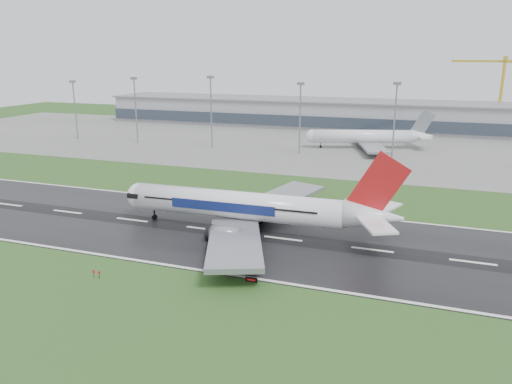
% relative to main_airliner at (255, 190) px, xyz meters
% --- Properties ---
extents(ground, '(520.00, 520.00, 0.00)m').
position_rel_main_airliner_xyz_m(ground, '(-32.03, -3.06, -10.09)').
color(ground, '#24491B').
rests_on(ground, ground).
extents(runway, '(400.00, 45.00, 0.10)m').
position_rel_main_airliner_xyz_m(runway, '(-32.03, -3.06, -10.04)').
color(runway, black).
rests_on(runway, ground).
extents(apron, '(400.00, 130.00, 0.08)m').
position_rel_main_airliner_xyz_m(apron, '(-32.03, 121.94, -10.05)').
color(apron, slate).
rests_on(apron, ground).
extents(terminal, '(240.00, 36.00, 15.00)m').
position_rel_main_airliner_xyz_m(terminal, '(-32.03, 181.94, -2.59)').
color(terminal, gray).
rests_on(terminal, ground).
extents(main_airliner, '(69.47, 66.35, 19.98)m').
position_rel_main_airliner_xyz_m(main_airliner, '(0.00, 0.00, 0.00)').
color(main_airliner, white).
rests_on(main_airliner, runway).
extents(parked_airliner, '(70.96, 68.33, 16.91)m').
position_rel_main_airliner_xyz_m(parked_airliner, '(10.91, 119.11, -1.56)').
color(parked_airliner, silver).
rests_on(parked_airliner, apron).
extents(tower_crane, '(39.70, 13.10, 40.42)m').
position_rel_main_airliner_xyz_m(tower_crane, '(72.21, 196.94, 10.12)').
color(tower_crane, gold).
rests_on(tower_crane, ground).
extents(runway_sign, '(2.30, 0.78, 1.04)m').
position_rel_main_airliner_xyz_m(runway_sign, '(8.81, -26.53, -9.57)').
color(runway_sign, black).
rests_on(runway_sign, ground).
extents(floodmast_0, '(0.64, 0.64, 27.60)m').
position_rel_main_airliner_xyz_m(floodmast_0, '(-128.68, 96.94, 3.71)').
color(floodmast_0, gray).
rests_on(floodmast_0, ground).
extents(floodmast_1, '(0.64, 0.64, 29.63)m').
position_rel_main_airliner_xyz_m(floodmast_1, '(-93.96, 96.94, 4.73)').
color(floodmast_1, gray).
rests_on(floodmast_1, ground).
extents(floodmast_2, '(0.64, 0.64, 30.67)m').
position_rel_main_airliner_xyz_m(floodmast_2, '(-55.08, 96.94, 5.24)').
color(floodmast_2, gray).
rests_on(floodmast_2, ground).
extents(floodmast_3, '(0.64, 0.64, 28.62)m').
position_rel_main_airliner_xyz_m(floodmast_3, '(-14.39, 96.94, 4.22)').
color(floodmast_3, gray).
rests_on(floodmast_3, ground).
extents(floodmast_4, '(0.64, 0.64, 29.38)m').
position_rel_main_airliner_xyz_m(floodmast_4, '(23.95, 96.94, 4.60)').
color(floodmast_4, gray).
rests_on(floodmast_4, ground).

